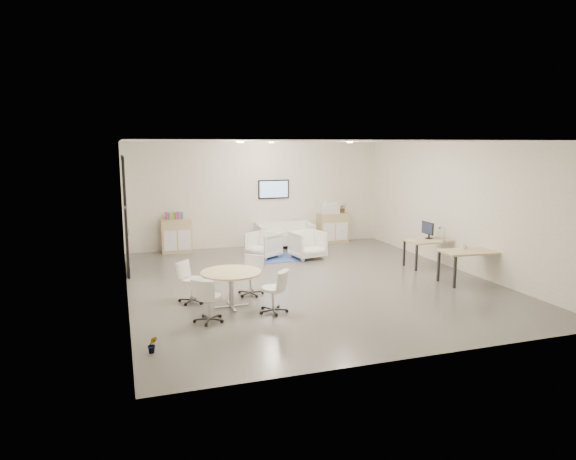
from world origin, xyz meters
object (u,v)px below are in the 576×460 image
(sideboard_left, at_px, (176,236))
(sideboard_right, at_px, (333,228))
(armchair_right, at_px, (308,243))
(round_table, at_px, (231,276))
(desk_front, at_px, (472,254))
(armchair_left, at_px, (263,244))
(desk_rear, at_px, (432,242))
(loveseat, at_px, (285,235))

(sideboard_left, relative_size, sideboard_right, 1.03)
(armchair_right, height_order, round_table, armchair_right)
(armchair_right, xyz_separation_m, desk_front, (2.69, -3.50, 0.24))
(armchair_left, distance_m, round_table, 4.40)
(sideboard_right, height_order, desk_rear, sideboard_right)
(sideboard_right, xyz_separation_m, armchair_right, (-1.59, -1.95, -0.05))
(sideboard_left, height_order, armchair_right, sideboard_left)
(armchair_right, bearing_deg, round_table, -138.07)
(sideboard_left, distance_m, round_table, 5.55)
(sideboard_left, relative_size, round_table, 0.83)
(desk_rear, bearing_deg, armchair_left, 144.21)
(round_table, bearing_deg, armchair_right, 50.75)
(sideboard_left, distance_m, loveseat, 3.28)
(sideboard_left, relative_size, desk_front, 0.66)
(sideboard_left, xyz_separation_m, round_table, (0.45, -5.53, 0.14))
(sideboard_right, xyz_separation_m, loveseat, (-1.68, -0.18, -0.12))
(armchair_right, relative_size, round_table, 0.72)
(armchair_left, xyz_separation_m, desk_front, (3.84, -3.96, 0.27))
(armchair_right, bearing_deg, desk_rear, -43.81)
(sideboard_left, height_order, round_table, sideboard_left)
(desk_front, bearing_deg, sideboard_right, 106.69)
(round_table, bearing_deg, desk_front, 0.69)
(loveseat, distance_m, armchair_left, 1.69)
(sideboard_right, xyz_separation_m, desk_front, (1.10, -5.45, 0.19))
(desk_rear, height_order, round_table, round_table)
(sideboard_right, distance_m, loveseat, 1.69)
(armchair_left, xyz_separation_m, desk_rear, (3.86, -2.35, 0.24))
(loveseat, distance_m, armchair_right, 1.78)
(armchair_left, relative_size, armchair_right, 0.94)
(desk_rear, xyz_separation_m, round_table, (-5.63, -1.67, -0.01))
(sideboard_left, height_order, loveseat, sideboard_left)
(sideboard_right, xyz_separation_m, desk_rear, (1.12, -3.85, 0.16))
(sideboard_right, relative_size, armchair_left, 1.19)
(desk_rear, bearing_deg, desk_front, -95.08)
(sideboard_left, height_order, desk_rear, sideboard_left)
(armchair_left, distance_m, desk_front, 5.52)
(armchair_right, distance_m, round_table, 4.61)
(sideboard_left, distance_m, armchair_left, 2.68)
(loveseat, relative_size, desk_rear, 1.27)
(sideboard_left, distance_m, armchair_right, 3.89)
(armchair_left, relative_size, desk_front, 0.54)
(armchair_right, distance_m, desk_rear, 3.32)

